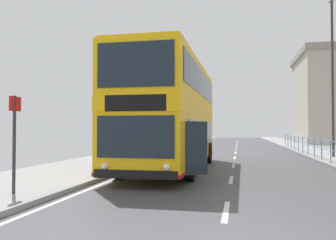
# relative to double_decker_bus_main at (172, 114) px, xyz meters

# --- Properties ---
(double_decker_bus_main) EXTENTS (3.29, 10.74, 4.49)m
(double_decker_bus_main) POSITION_rel_double_decker_bus_main_xyz_m (0.00, 0.00, 0.00)
(double_decker_bus_main) COLOR #F4B20F
(double_decker_bus_main) RESTS_ON ground
(pedestrian_railing_far_kerb) EXTENTS (0.05, 31.73, 1.08)m
(pedestrian_railing_far_kerb) POSITION_rel_double_decker_bus_main_xyz_m (6.99, 3.80, -1.48)
(pedestrian_railing_far_kerb) COLOR #598CC6
(pedestrian_railing_far_kerb) RESTS_ON ground
(bus_stop_sign_near) EXTENTS (0.08, 0.44, 2.41)m
(bus_stop_sign_near) POSITION_rel_double_decker_bus_main_xyz_m (-2.63, -7.04, -0.71)
(bus_stop_sign_near) COLOR #2D2D33
(bus_stop_sign_near) RESTS_ON ground
(street_lamp_far_side) EXTENTS (0.28, 0.60, 9.18)m
(street_lamp_far_side) POSITION_rel_double_decker_bus_main_xyz_m (8.09, 6.94, 3.01)
(street_lamp_far_side) COLOR #38383D
(street_lamp_far_side) RESTS_ON ground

